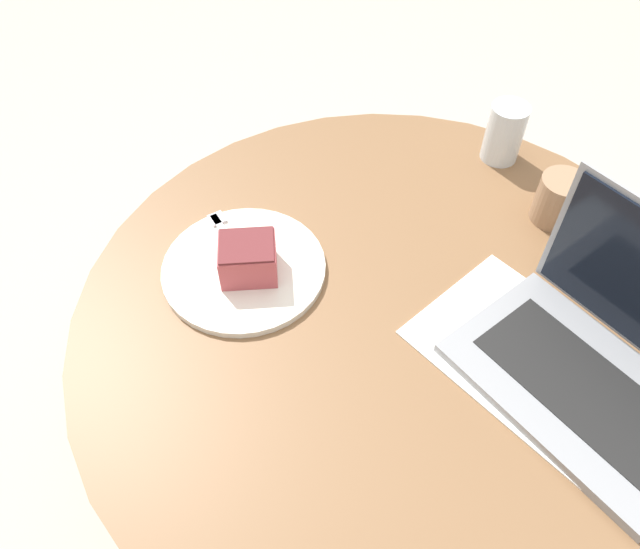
{
  "coord_description": "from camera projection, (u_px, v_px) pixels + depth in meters",
  "views": [
    {
      "loc": [
        0.2,
        -0.55,
        1.49
      ],
      "look_at": [
        -0.13,
        -0.03,
        0.76
      ],
      "focal_mm": 35.0,
      "sensor_mm": 36.0,
      "label": 1
    }
  ],
  "objects": [
    {
      "name": "plate",
      "position": [
        244.0,
        268.0,
        1.01
      ],
      "size": [
        0.26,
        0.26,
        0.01
      ],
      "color": "silver",
      "rests_on": "dining_table"
    },
    {
      "name": "dining_table",
      "position": [
        390.0,
        368.0,
        1.09
      ],
      "size": [
        1.01,
        1.01,
        0.72
      ],
      "color": "brown",
      "rests_on": "ground_plane"
    },
    {
      "name": "laptop",
      "position": [
        602.0,
        363.0,
        0.85
      ],
      "size": [
        0.4,
        0.33,
        0.24
      ],
      "rotation": [
        0.0,
        0.0,
        2.79
      ],
      "color": "gray",
      "rests_on": "dining_table"
    },
    {
      "name": "coffee_glass",
      "position": [
        559.0,
        199.0,
        1.06
      ],
      "size": [
        0.08,
        0.08,
        0.09
      ],
      "color": "#997556",
      "rests_on": "dining_table"
    },
    {
      "name": "ground_plane",
      "position": [
        371.0,
        486.0,
        1.51
      ],
      "size": [
        12.0,
        12.0,
        0.0
      ],
      "primitive_type": "plane",
      "color": "#B7AD9E"
    },
    {
      "name": "paper_document",
      "position": [
        530.0,
        356.0,
        0.91
      ],
      "size": [
        0.37,
        0.31,
        0.0
      ],
      "rotation": [
        0.0,
        0.0,
        -0.28
      ],
      "color": "white",
      "rests_on": "dining_table"
    },
    {
      "name": "cake_slice",
      "position": [
        248.0,
        258.0,
        0.97
      ],
      "size": [
        0.12,
        0.11,
        0.06
      ],
      "rotation": [
        0.0,
        0.0,
        3.78
      ],
      "color": "#B74C51",
      "rests_on": "plate"
    },
    {
      "name": "fork",
      "position": [
        229.0,
        240.0,
        1.04
      ],
      "size": [
        0.16,
        0.1,
        0.0
      ],
      "rotation": [
        0.0,
        0.0,
        8.94
      ],
      "color": "silver",
      "rests_on": "plate"
    },
    {
      "name": "water_glass",
      "position": [
        504.0,
        133.0,
        1.15
      ],
      "size": [
        0.07,
        0.07,
        0.11
      ],
      "color": "silver",
      "rests_on": "dining_table"
    }
  ]
}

